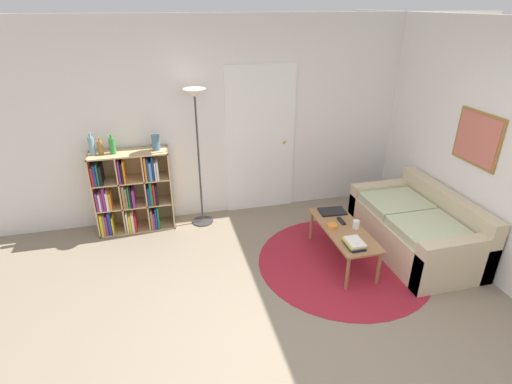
# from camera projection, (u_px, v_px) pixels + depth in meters

# --- Properties ---
(ground_plane) EXTENTS (14.00, 14.00, 0.00)m
(ground_plane) POSITION_uv_depth(u_px,v_px,m) (312.00, 356.00, 3.37)
(ground_plane) COLOR gray
(wall_back) EXTENTS (7.47, 0.11, 2.60)m
(wall_back) POSITION_uv_depth(u_px,v_px,m) (241.00, 121.00, 5.26)
(wall_back) COLOR silver
(wall_back) RESTS_ON ground_plane
(wall_right) EXTENTS (0.08, 5.77, 2.60)m
(wall_right) POSITION_uv_depth(u_px,v_px,m) (461.00, 139.00, 4.52)
(wall_right) COLOR silver
(wall_right) RESTS_ON ground_plane
(rug) EXTENTS (1.95, 1.95, 0.01)m
(rug) POSITION_uv_depth(u_px,v_px,m) (343.00, 262.00, 4.59)
(rug) COLOR maroon
(rug) RESTS_ON ground_plane
(bookshelf) EXTENTS (0.95, 0.34, 1.06)m
(bookshelf) POSITION_uv_depth(u_px,v_px,m) (130.00, 193.00, 5.08)
(bookshelf) COLOR tan
(bookshelf) RESTS_ON ground_plane
(floor_lamp) EXTENTS (0.28, 0.28, 1.79)m
(floor_lamp) POSITION_uv_depth(u_px,v_px,m) (196.00, 118.00, 4.82)
(floor_lamp) COLOR #333333
(floor_lamp) RESTS_ON ground_plane
(couch) EXTENTS (0.91, 1.59, 0.72)m
(couch) POSITION_uv_depth(u_px,v_px,m) (419.00, 229.00, 4.73)
(couch) COLOR #CCB793
(couch) RESTS_ON ground_plane
(coffee_table) EXTENTS (0.43, 1.09, 0.42)m
(coffee_table) POSITION_uv_depth(u_px,v_px,m) (343.00, 232.00, 4.49)
(coffee_table) COLOR #996B42
(coffee_table) RESTS_ON ground_plane
(laptop) EXTENTS (0.33, 0.23, 0.02)m
(laptop) POSITION_uv_depth(u_px,v_px,m) (332.00, 211.00, 4.81)
(laptop) COLOR black
(laptop) RESTS_ON coffee_table
(bowl) EXTENTS (0.12, 0.12, 0.04)m
(bowl) POSITION_uv_depth(u_px,v_px,m) (332.00, 226.00, 4.47)
(bowl) COLOR orange
(bowl) RESTS_ON coffee_table
(book_stack_on_table) EXTENTS (0.17, 0.23, 0.07)m
(book_stack_on_table) POSITION_uv_depth(u_px,v_px,m) (354.00, 243.00, 4.12)
(book_stack_on_table) COLOR black
(book_stack_on_table) RESTS_ON coffee_table
(cup) EXTENTS (0.08, 0.08, 0.09)m
(cup) POSITION_uv_depth(u_px,v_px,m) (356.00, 224.00, 4.45)
(cup) COLOR white
(cup) RESTS_ON coffee_table
(remote) EXTENTS (0.05, 0.16, 0.02)m
(remote) POSITION_uv_depth(u_px,v_px,m) (341.00, 221.00, 4.60)
(remote) COLOR black
(remote) RESTS_ON coffee_table
(bottle_left) EXTENTS (0.07, 0.07, 0.27)m
(bottle_left) POSITION_uv_depth(u_px,v_px,m) (92.00, 146.00, 4.72)
(bottle_left) COLOR #6B93A3
(bottle_left) RESTS_ON bookshelf
(bottle_middle) EXTENTS (0.06, 0.06, 0.21)m
(bottle_middle) POSITION_uv_depth(u_px,v_px,m) (100.00, 147.00, 4.76)
(bottle_middle) COLOR olive
(bottle_middle) RESTS_ON bookshelf
(bottle_right) EXTENTS (0.07, 0.07, 0.24)m
(bottle_right) POSITION_uv_depth(u_px,v_px,m) (112.00, 146.00, 4.77)
(bottle_right) COLOR #2D8438
(bottle_right) RESTS_ON bookshelf
(vase_on_shelf) EXTENTS (0.10, 0.10, 0.20)m
(vase_on_shelf) POSITION_uv_depth(u_px,v_px,m) (156.00, 142.00, 4.89)
(vase_on_shelf) COLOR slate
(vase_on_shelf) RESTS_ON bookshelf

